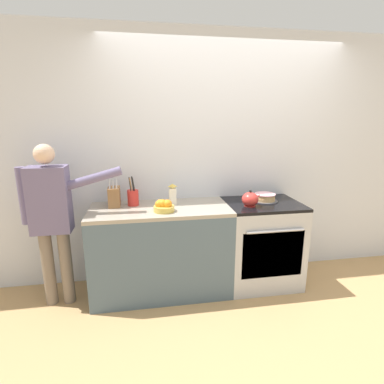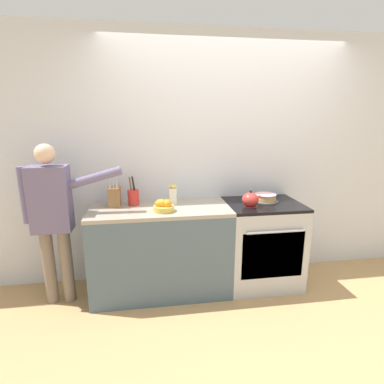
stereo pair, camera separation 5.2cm
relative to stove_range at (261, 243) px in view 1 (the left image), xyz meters
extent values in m
plane|color=tan|center=(-0.34, -0.31, -0.44)|extent=(16.00, 16.00, 0.00)
cube|color=silver|center=(-0.34, 0.33, 0.86)|extent=(8.00, 0.04, 2.60)
cube|color=#4C6070|center=(-1.06, 0.00, -0.02)|extent=(1.35, 0.62, 0.85)
cube|color=#9E9384|center=(-1.06, 0.00, 0.43)|extent=(1.35, 0.62, 0.03)
cube|color=#B7BABF|center=(0.00, 0.00, -0.02)|extent=(0.76, 0.62, 0.86)
cube|color=black|center=(0.00, -0.30, 0.01)|extent=(0.62, 0.01, 0.47)
cylinder|color=#B7BABF|center=(0.00, -0.33, 0.26)|extent=(0.57, 0.02, 0.02)
cube|color=black|center=(0.00, 0.00, 0.43)|extent=(0.76, 0.62, 0.03)
cylinder|color=#4C4C51|center=(0.04, 0.05, 0.45)|extent=(0.26, 0.26, 0.01)
cylinder|color=tan|center=(0.04, 0.05, 0.47)|extent=(0.21, 0.21, 0.03)
cylinder|color=tan|center=(0.04, 0.05, 0.50)|extent=(0.20, 0.20, 0.03)
cylinder|color=#EFB2C1|center=(0.04, 0.05, 0.52)|extent=(0.22, 0.22, 0.01)
cylinder|color=red|center=(-0.18, -0.09, 0.45)|extent=(0.11, 0.11, 0.01)
ellipsoid|color=red|center=(-0.18, -0.09, 0.51)|extent=(0.16, 0.16, 0.14)
cone|color=red|center=(-0.10, -0.09, 0.54)|extent=(0.08, 0.04, 0.07)
sphere|color=black|center=(-0.18, -0.09, 0.59)|extent=(0.02, 0.02, 0.02)
cube|color=olive|center=(-1.49, 0.12, 0.54)|extent=(0.11, 0.17, 0.19)
cylinder|color=#B2B2B7|center=(-1.52, 0.08, 0.68)|extent=(0.01, 0.04, 0.09)
cylinder|color=#B2B2B7|center=(-1.49, 0.08, 0.67)|extent=(0.01, 0.04, 0.08)
cylinder|color=#B2B2B7|center=(-1.46, 0.08, 0.68)|extent=(0.01, 0.04, 0.09)
cylinder|color=#B2B2B7|center=(-1.52, 0.11, 0.68)|extent=(0.01, 0.04, 0.09)
cylinder|color=#B2B2B7|center=(-1.49, 0.12, 0.66)|extent=(0.01, 0.03, 0.06)
cylinder|color=red|center=(-1.31, 0.13, 0.52)|extent=(0.11, 0.11, 0.15)
cylinder|color=black|center=(-1.30, 0.11, 0.61)|extent=(0.04, 0.04, 0.23)
cylinder|color=black|center=(-1.33, 0.11, 0.61)|extent=(0.04, 0.05, 0.23)
cylinder|color=#A37A51|center=(-1.32, 0.11, 0.61)|extent=(0.04, 0.03, 0.23)
cylinder|color=black|center=(-1.30, 0.11, 0.62)|extent=(0.03, 0.02, 0.24)
cylinder|color=gold|center=(-1.02, -0.12, 0.47)|extent=(0.19, 0.19, 0.05)
sphere|color=orange|center=(-0.99, -0.14, 0.52)|extent=(0.08, 0.08, 0.08)
sphere|color=orange|center=(-1.06, -0.11, 0.52)|extent=(0.08, 0.08, 0.08)
sphere|color=orange|center=(-1.07, -0.12, 0.52)|extent=(0.07, 0.07, 0.07)
sphere|color=orange|center=(-1.04, -0.13, 0.52)|extent=(0.08, 0.08, 0.08)
cube|color=white|center=(-0.92, 0.10, 0.53)|extent=(0.07, 0.07, 0.17)
pyramid|color=#E0BC4C|center=(-0.92, 0.10, 0.64)|extent=(0.07, 0.07, 0.03)
cylinder|color=#7A6B5B|center=(-2.11, -0.05, -0.08)|extent=(0.11, 0.11, 0.73)
cylinder|color=#7A6B5B|center=(-1.95, -0.05, -0.08)|extent=(0.11, 0.11, 0.73)
cube|color=slate|center=(-2.03, -0.05, 0.58)|extent=(0.34, 0.20, 0.60)
cylinder|color=slate|center=(-2.24, -0.05, 0.63)|extent=(0.08, 0.08, 0.51)
cylinder|color=slate|center=(-1.65, -0.05, 0.76)|extent=(0.51, 0.08, 0.21)
sphere|color=beige|center=(-2.03, -0.05, 0.99)|extent=(0.17, 0.17, 0.17)
camera|label=1|loc=(-1.21, -2.79, 1.29)|focal=28.00mm
camera|label=2|loc=(-1.16, -2.79, 1.29)|focal=28.00mm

